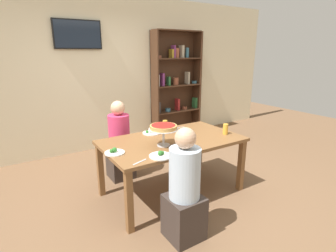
% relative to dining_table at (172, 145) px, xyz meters
% --- Properties ---
extents(ground_plane, '(12.00, 12.00, 0.00)m').
position_rel_dining_table_xyz_m(ground_plane, '(0.00, 0.00, -0.66)').
color(ground_plane, brown).
extents(rear_partition, '(8.00, 0.12, 2.80)m').
position_rel_dining_table_xyz_m(rear_partition, '(0.00, 2.20, 0.74)').
color(rear_partition, beige).
rests_on(rear_partition, ground_plane).
extents(dining_table, '(1.74, 0.99, 0.74)m').
position_rel_dining_table_xyz_m(dining_table, '(0.00, 0.00, 0.00)').
color(dining_table, brown).
rests_on(dining_table, ground_plane).
extents(bookshelf, '(1.10, 0.30, 2.21)m').
position_rel_dining_table_xyz_m(bookshelf, '(1.42, 2.02, 0.47)').
color(bookshelf, '#422819').
rests_on(bookshelf, ground_plane).
extents(television, '(0.79, 0.05, 0.47)m').
position_rel_dining_table_xyz_m(television, '(-0.51, 2.11, 1.42)').
color(television, black).
extents(diner_far_left, '(0.34, 0.34, 1.15)m').
position_rel_dining_table_xyz_m(diner_far_left, '(-0.40, 0.77, -0.17)').
color(diner_far_left, '#382D28').
rests_on(diner_far_left, ground_plane).
extents(diner_near_left, '(0.34, 0.34, 1.15)m').
position_rel_dining_table_xyz_m(diner_near_left, '(-0.38, -0.79, -0.17)').
color(diner_near_left, '#382D28').
rests_on(diner_near_left, ground_plane).
extents(deep_dish_pizza_stand, '(0.34, 0.34, 0.25)m').
position_rel_dining_table_xyz_m(deep_dish_pizza_stand, '(-0.21, -0.14, 0.29)').
color(deep_dish_pizza_stand, silver).
rests_on(deep_dish_pizza_stand, dining_table).
extents(salad_plate_near_diner, '(0.24, 0.24, 0.06)m').
position_rel_dining_table_xyz_m(salad_plate_near_diner, '(-0.41, -0.40, 0.10)').
color(salad_plate_near_diner, white).
rests_on(salad_plate_near_diner, dining_table).
extents(salad_plate_far_diner, '(0.24, 0.24, 0.06)m').
position_rel_dining_table_xyz_m(salad_plate_far_diner, '(-0.10, 0.36, 0.10)').
color(salad_plate_far_diner, white).
rests_on(salad_plate_far_diner, dining_table).
extents(salad_plate_spare, '(0.22, 0.22, 0.07)m').
position_rel_dining_table_xyz_m(salad_plate_spare, '(-0.79, -0.05, 0.10)').
color(salad_plate_spare, white).
rests_on(salad_plate_spare, dining_table).
extents(beer_glass_amber_tall, '(0.07, 0.07, 0.15)m').
position_rel_dining_table_xyz_m(beer_glass_amber_tall, '(0.13, 0.37, 0.15)').
color(beer_glass_amber_tall, gold).
rests_on(beer_glass_amber_tall, dining_table).
extents(beer_glass_amber_short, '(0.07, 0.07, 0.14)m').
position_rel_dining_table_xyz_m(beer_glass_amber_short, '(0.71, -0.20, 0.15)').
color(beer_glass_amber_short, gold).
rests_on(beer_glass_amber_short, dining_table).
extents(water_glass_clear_near, '(0.07, 0.07, 0.09)m').
position_rel_dining_table_xyz_m(water_glass_clear_near, '(-0.11, -0.36, 0.13)').
color(water_glass_clear_near, white).
rests_on(water_glass_clear_near, dining_table).
extents(cutlery_fork_near, '(0.18, 0.07, 0.00)m').
position_rel_dining_table_xyz_m(cutlery_fork_near, '(-0.66, -0.41, 0.08)').
color(cutlery_fork_near, silver).
rests_on(cutlery_fork_near, dining_table).
extents(cutlery_knife_near, '(0.18, 0.06, 0.00)m').
position_rel_dining_table_xyz_m(cutlery_knife_near, '(0.36, 0.39, 0.08)').
color(cutlery_knife_near, silver).
rests_on(cutlery_knife_near, dining_table).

